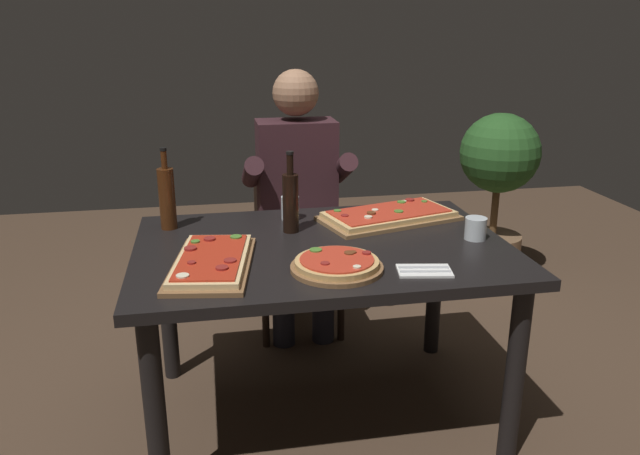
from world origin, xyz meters
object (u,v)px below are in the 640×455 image
object	(u,v)px
pizza_round_far	(338,265)
potted_plant_corner	(497,180)
pizza_rectangular_front	(389,216)
tumbler_near_camera	(290,209)
pizza_rectangular_left	(212,262)
dining_table	(322,268)
tumbler_far_side	(476,228)
wine_bottle_dark	(291,201)
seated_diner	(298,193)
diner_chair	(295,235)
oil_bottle_amber	(167,197)

from	to	relation	value
pizza_round_far	potted_plant_corner	bearing A→B (deg)	48.52
pizza_rectangular_front	potted_plant_corner	world-z (taller)	potted_plant_corner
pizza_rectangular_front	tumbler_near_camera	size ratio (longest dim) A/B	6.25
pizza_rectangular_left	tumbler_near_camera	size ratio (longest dim) A/B	5.40
dining_table	tumbler_near_camera	bearing A→B (deg)	103.11
tumbler_far_side	potted_plant_corner	distance (m)	1.46
wine_bottle_dark	seated_diner	distance (m)	0.59
pizza_rectangular_front	tumbler_far_side	xyz separation A→B (m)	(0.26, -0.29, 0.02)
pizza_round_far	tumbler_near_camera	distance (m)	0.60
pizza_round_far	wine_bottle_dark	bearing A→B (deg)	102.89
dining_table	pizza_rectangular_left	xyz separation A→B (m)	(-0.41, -0.16, 0.12)
dining_table	pizza_round_far	world-z (taller)	pizza_round_far
dining_table	potted_plant_corner	world-z (taller)	potted_plant_corner
pizza_round_far	tumbler_near_camera	xyz separation A→B (m)	(-0.08, 0.59, 0.02)
dining_table	wine_bottle_dark	bearing A→B (deg)	119.48
pizza_rectangular_front	pizza_round_far	size ratio (longest dim) A/B	1.98
potted_plant_corner	diner_chair	bearing A→B (deg)	-164.52
wine_bottle_dark	tumbler_near_camera	size ratio (longest dim) A/B	3.25
dining_table	seated_diner	distance (m)	0.74
pizza_rectangular_left	pizza_round_far	bearing A→B (deg)	-14.11
pizza_round_far	diner_chair	world-z (taller)	diner_chair
tumbler_near_camera	wine_bottle_dark	bearing A→B (deg)	-96.88
tumbler_near_camera	tumbler_far_side	world-z (taller)	tumbler_near_camera
pizza_rectangular_front	diner_chair	distance (m)	0.74
diner_chair	seated_diner	size ratio (longest dim) A/B	0.65
potted_plant_corner	pizza_round_far	bearing A→B (deg)	-131.48
tumbler_near_camera	diner_chair	bearing A→B (deg)	79.80
pizza_rectangular_front	potted_plant_corner	distance (m)	1.38
potted_plant_corner	pizza_rectangular_front	bearing A→B (deg)	-135.10
pizza_rectangular_front	potted_plant_corner	bearing A→B (deg)	44.90
wine_bottle_dark	dining_table	bearing A→B (deg)	-60.52
tumbler_far_side	seated_diner	size ratio (longest dim) A/B	0.06
pizza_rectangular_left	seated_diner	world-z (taller)	seated_diner
dining_table	tumbler_near_camera	distance (m)	0.37
oil_bottle_amber	diner_chair	size ratio (longest dim) A/B	0.38
dining_table	pizza_rectangular_front	world-z (taller)	pizza_rectangular_front
pizza_round_far	tumbler_near_camera	bearing A→B (deg)	97.65
wine_bottle_dark	potted_plant_corner	distance (m)	1.76
dining_table	oil_bottle_amber	xyz separation A→B (m)	(-0.58, 0.30, 0.23)
tumbler_near_camera	pizza_rectangular_front	bearing A→B (deg)	-11.94
pizza_rectangular_front	tumbler_far_side	world-z (taller)	tumbler_far_side
wine_bottle_dark	diner_chair	xyz separation A→B (m)	(0.11, 0.69, -0.38)
pizza_rectangular_left	tumbler_far_side	world-z (taller)	tumbler_far_side
pizza_rectangular_front	oil_bottle_amber	size ratio (longest dim) A/B	1.89
oil_bottle_amber	pizza_rectangular_left	bearing A→B (deg)	-70.37
dining_table	oil_bottle_amber	size ratio (longest dim) A/B	4.23
tumbler_near_camera	seated_diner	bearing A→B (deg)	76.89
tumbler_near_camera	diner_chair	distance (m)	0.61
wine_bottle_dark	tumbler_far_side	xyz separation A→B (m)	(0.69, -0.22, -0.08)
wine_bottle_dark	diner_chair	size ratio (longest dim) A/B	0.37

